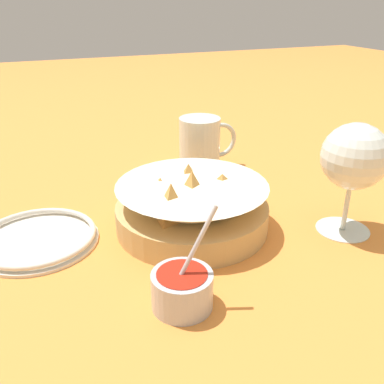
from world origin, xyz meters
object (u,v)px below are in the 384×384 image
object	(u,v)px
sauce_cup	(182,288)
side_plate	(37,238)
beer_mug	(201,146)
food_basket	(192,207)
wine_glass	(354,160)

from	to	relation	value
sauce_cup	side_plate	size ratio (longest dim) A/B	0.70
sauce_cup	side_plate	bearing A→B (deg)	124.56
beer_mug	side_plate	xyz separation A→B (m)	(-0.33, -0.17, -0.04)
food_basket	beer_mug	size ratio (longest dim) A/B	1.87
food_basket	sauce_cup	world-z (taller)	sauce_cup
food_basket	beer_mug	distance (m)	0.24
side_plate	wine_glass	bearing A→B (deg)	-17.89
food_basket	wine_glass	distance (m)	0.24
wine_glass	side_plate	distance (m)	0.46
sauce_cup	wine_glass	bearing A→B (deg)	13.36
food_basket	side_plate	bearing A→B (deg)	169.21
beer_mug	sauce_cup	bearing A→B (deg)	-116.31
sauce_cup	wine_glass	xyz separation A→B (m)	(0.28, 0.07, 0.09)
wine_glass	sauce_cup	bearing A→B (deg)	-166.64
wine_glass	beer_mug	world-z (taller)	wine_glass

